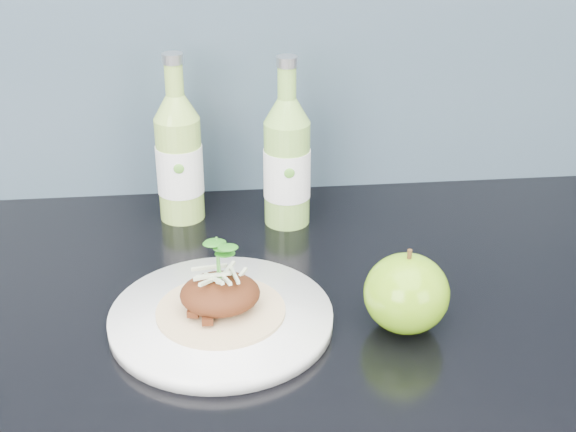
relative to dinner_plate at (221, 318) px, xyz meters
name	(u,v)px	position (x,y,z in m)	size (l,w,h in m)	color
dinner_plate	(221,318)	(0.00, 0.00, 0.00)	(0.27, 0.27, 0.02)	white
pork_taco	(220,291)	(0.00, 0.00, 0.04)	(0.14, 0.14, 0.10)	tan
green_apple	(406,293)	(0.20, -0.03, 0.04)	(0.12, 0.12, 0.10)	#5C8F0F
cider_bottle_left	(179,158)	(-0.05, 0.27, 0.08)	(0.08, 0.08, 0.23)	#93BC4E
cider_bottle_right	(287,162)	(0.10, 0.24, 0.08)	(0.08, 0.08, 0.23)	#83B74C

